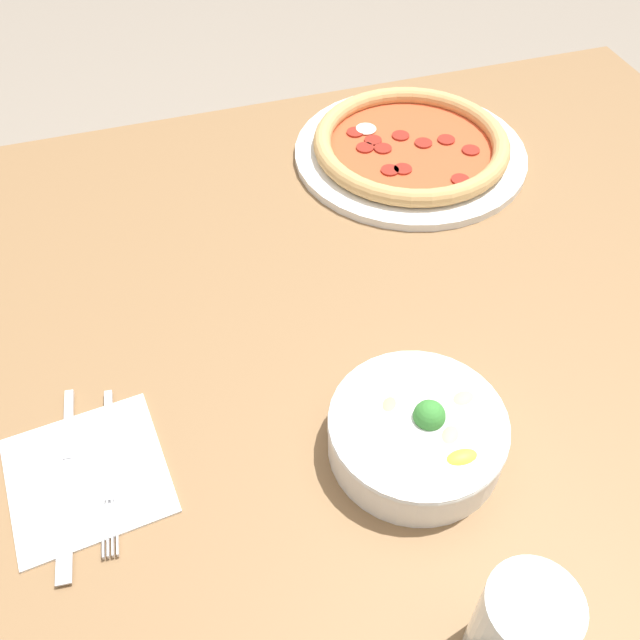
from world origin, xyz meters
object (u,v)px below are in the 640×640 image
bowl (417,431)px  fork (109,465)px  pizza (411,147)px  knife (67,470)px  glass (519,632)px

bowl → fork: bearing=-12.9°
pizza → knife: (0.53, 0.40, -0.01)m
bowl → fork: 0.31m
bowl → glass: size_ratio=1.53×
fork → glass: 0.41m
glass → fork: bearing=-43.5°
fork → pizza: bearing=135.1°
pizza → glass: 0.71m
knife → glass: glass is taller
bowl → knife: 0.35m
pizza → fork: (0.49, 0.40, -0.01)m
fork → glass: bearing=52.0°
fork → glass: (-0.29, 0.28, 0.05)m
bowl → pizza: bearing=-111.7°
fork → knife: bearing=-94.8°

